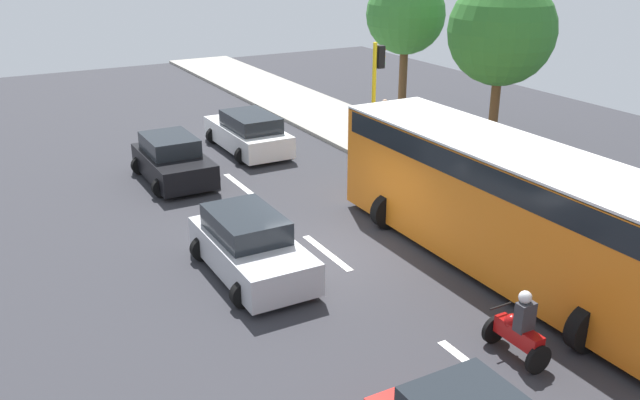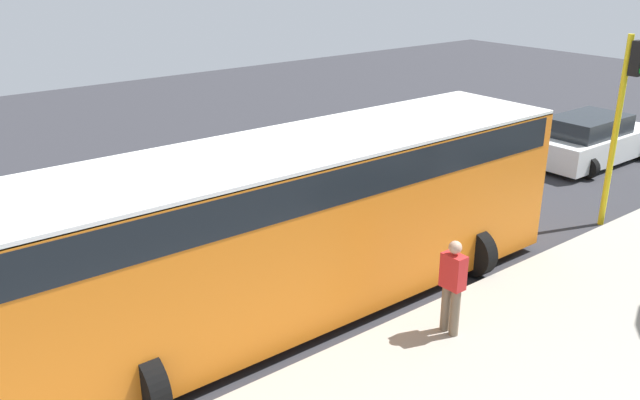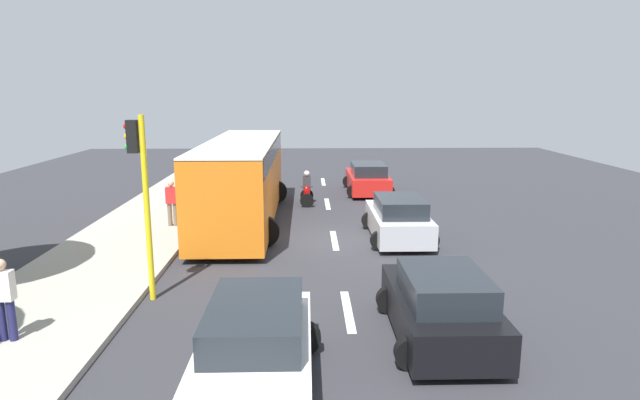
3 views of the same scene
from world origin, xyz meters
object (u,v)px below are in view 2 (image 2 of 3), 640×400
Objects in this scene: car_white at (591,140)px; traffic_light_corner at (624,106)px; car_black at (459,127)px; motorcycle at (87,273)px; car_silver at (260,167)px; city_bus at (301,215)px; pedestrian_near_signal at (452,284)px.

car_white is 1.02× the size of traffic_light_corner.
car_black is 13.71m from motorcycle.
car_silver and car_black have the same top height.
city_bus is 2.44× the size of traffic_light_corner.
car_black is 2.28× the size of pedestrian_near_signal.
car_black is at bearing 86.80° from car_silver.
car_white is at bearing 97.45° from city_bus.
car_black is 11.88m from pedestrian_near_signal.
car_silver is at bearing 153.58° from city_bus.
car_silver is 7.58m from car_black.
pedestrian_near_signal is (2.44, 1.30, -0.79)m from city_bus.
car_white and car_black have the same top height.
car_silver is at bearing -113.00° from car_white.
traffic_light_corner reaches higher than car_silver.
city_bus is at bearing -82.55° from car_white.
car_black is 2.52× the size of motorcycle.
city_bus is at bearing -151.96° from pedestrian_near_signal.
car_black is 0.35× the size of city_bus.
city_bus is 8.24m from traffic_light_corner.
car_black is at bearing 116.73° from city_bus.
city_bus is 7.19× the size of motorcycle.
pedestrian_near_signal is 7.07m from traffic_light_corner.
car_silver is 0.91× the size of traffic_light_corner.
car_white is 1.19× the size of car_black.
pedestrian_near_signal reaches higher than car_silver.
city_bus is (5.64, -2.80, 1.14)m from car_silver.
car_black is at bearing -151.71° from car_white.
car_silver is 10.33m from car_white.
traffic_light_corner is (1.41, 8.04, 1.08)m from city_bus.
pedestrian_near_signal reaches higher than motorcycle.
car_white is 11.74m from pedestrian_near_signal.
car_silver is 2.68× the size of motorcycle.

